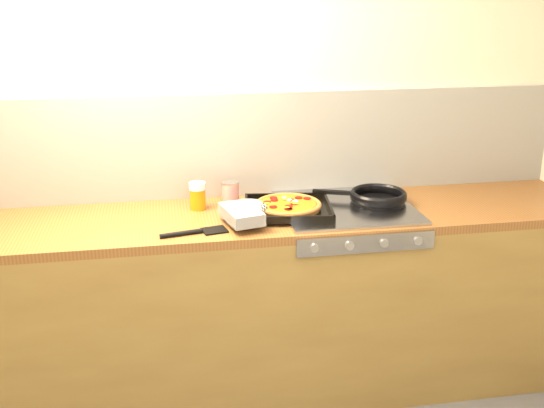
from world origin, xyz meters
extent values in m
plane|color=beige|center=(0.00, 1.40, 1.25)|extent=(3.20, 0.00, 3.20)
cube|color=white|center=(0.00, 1.39, 1.15)|extent=(3.20, 0.02, 0.50)
cube|color=olive|center=(0.00, 1.10, 0.43)|extent=(3.20, 0.60, 0.86)
cube|color=brown|center=(0.00, 1.10, 0.88)|extent=(3.20, 0.60, 0.04)
cube|color=#A2A2A7|center=(0.45, 0.80, 0.85)|extent=(0.60, 0.03, 0.08)
cylinder|color=#A5A5AA|center=(0.23, 0.78, 0.85)|extent=(0.04, 0.02, 0.04)
cylinder|color=#A5A5AA|center=(0.38, 0.78, 0.85)|extent=(0.04, 0.02, 0.04)
cylinder|color=#A5A5AA|center=(0.53, 0.78, 0.85)|extent=(0.04, 0.02, 0.04)
cylinder|color=#A5A5AA|center=(0.67, 0.78, 0.85)|extent=(0.04, 0.02, 0.04)
cube|color=#A2A2A7|center=(0.45, 1.10, 0.91)|extent=(0.60, 0.56, 0.02)
cube|color=black|center=(0.17, 1.07, 0.92)|extent=(0.42, 0.38, 0.01)
cube|color=black|center=(0.19, 1.23, 0.94)|extent=(0.38, 0.06, 0.02)
cube|color=black|center=(0.15, 0.91, 0.94)|extent=(0.38, 0.06, 0.02)
cube|color=black|center=(0.36, 1.05, 0.94)|extent=(0.05, 0.33, 0.02)
cube|color=black|center=(-0.01, 1.10, 0.94)|extent=(0.05, 0.33, 0.02)
cylinder|color=#B06E33|center=(0.17, 1.07, 0.94)|extent=(0.32, 0.32, 0.02)
torus|color=#B06E33|center=(0.17, 1.07, 0.95)|extent=(0.33, 0.33, 0.02)
cylinder|color=#B97516|center=(0.17, 1.07, 0.95)|extent=(0.28, 0.28, 0.01)
cylinder|color=maroon|center=(0.20, 1.06, 0.95)|extent=(0.04, 0.04, 0.00)
cylinder|color=maroon|center=(0.12, 1.15, 0.95)|extent=(0.04, 0.04, 0.00)
cylinder|color=maroon|center=(0.16, 0.99, 0.95)|extent=(0.04, 0.04, 0.00)
cylinder|color=maroon|center=(0.08, 1.10, 0.95)|extent=(0.04, 0.04, 0.00)
cylinder|color=maroon|center=(0.23, 1.14, 0.95)|extent=(0.04, 0.04, 0.00)
cylinder|color=maroon|center=(0.19, 1.11, 0.95)|extent=(0.04, 0.04, 0.00)
cylinder|color=maroon|center=(0.10, 1.03, 0.95)|extent=(0.04, 0.04, 0.00)
cylinder|color=maroon|center=(0.27, 1.12, 0.95)|extent=(0.04, 0.04, 0.00)
cylinder|color=maroon|center=(0.16, 0.99, 0.95)|extent=(0.04, 0.04, 0.00)
cylinder|color=maroon|center=(0.16, 1.02, 0.95)|extent=(0.04, 0.04, 0.00)
cylinder|color=maroon|center=(0.12, 1.12, 0.95)|extent=(0.04, 0.04, 0.00)
ellipsoid|color=orange|center=(0.10, 1.07, 0.96)|extent=(0.03, 0.02, 0.01)
ellipsoid|color=orange|center=(0.08, 1.08, 0.96)|extent=(0.03, 0.02, 0.01)
ellipsoid|color=orange|center=(0.17, 1.12, 0.96)|extent=(0.03, 0.02, 0.01)
ellipsoid|color=orange|center=(0.17, 1.16, 0.96)|extent=(0.03, 0.02, 0.01)
ellipsoid|color=orange|center=(0.15, 1.01, 0.96)|extent=(0.03, 0.02, 0.01)
ellipsoid|color=orange|center=(0.20, 1.05, 0.96)|extent=(0.03, 0.02, 0.01)
ellipsoid|color=orange|center=(0.19, 1.07, 0.96)|extent=(0.03, 0.02, 0.01)
ellipsoid|color=orange|center=(0.10, 1.06, 0.96)|extent=(0.03, 0.02, 0.01)
ellipsoid|color=orange|center=(0.19, 1.14, 0.96)|extent=(0.03, 0.02, 0.01)
ellipsoid|color=silver|center=(0.17, 1.15, 0.95)|extent=(0.03, 0.03, 0.01)
ellipsoid|color=silver|center=(0.19, 1.11, 0.95)|extent=(0.03, 0.03, 0.01)
ellipsoid|color=silver|center=(0.21, 1.09, 0.95)|extent=(0.03, 0.03, 0.01)
cube|color=black|center=(-0.05, 0.96, 0.95)|extent=(0.18, 0.25, 0.05)
ellipsoid|color=black|center=(0.00, 1.06, 0.95)|extent=(0.15, 0.15, 0.05)
cylinder|color=black|center=(0.02, 0.98, 0.95)|extent=(0.09, 0.11, 0.05)
cylinder|color=black|center=(0.61, 1.13, 0.92)|extent=(0.32, 0.32, 0.01)
torus|color=black|center=(0.61, 1.13, 0.94)|extent=(0.34, 0.34, 0.03)
cube|color=black|center=(0.41, 1.20, 0.95)|extent=(0.19, 0.09, 0.02)
cylinder|color=maroon|center=(-0.07, 1.24, 0.96)|extent=(0.09, 0.09, 0.10)
cylinder|color=#B2B2B7|center=(-0.07, 1.24, 1.01)|extent=(0.09, 0.09, 0.01)
cylinder|color=#B2B2B7|center=(-0.07, 1.24, 0.90)|extent=(0.09, 0.09, 0.01)
cylinder|color=orange|center=(-0.22, 1.22, 0.95)|extent=(0.07, 0.07, 0.10)
cylinder|color=silver|center=(-0.22, 1.22, 1.01)|extent=(0.08, 0.08, 0.03)
cylinder|color=#AE744A|center=(0.06, 1.26, 0.91)|extent=(0.25, 0.11, 0.02)
ellipsoid|color=#AE744A|center=(0.19, 1.31, 0.91)|extent=(0.07, 0.05, 0.02)
cube|color=black|center=(-0.17, 0.92, 0.90)|extent=(0.12, 0.10, 0.01)
cylinder|color=black|center=(-0.31, 0.89, 0.91)|extent=(0.18, 0.06, 0.02)
camera|label=1|loc=(-0.37, -1.57, 1.86)|focal=42.00mm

